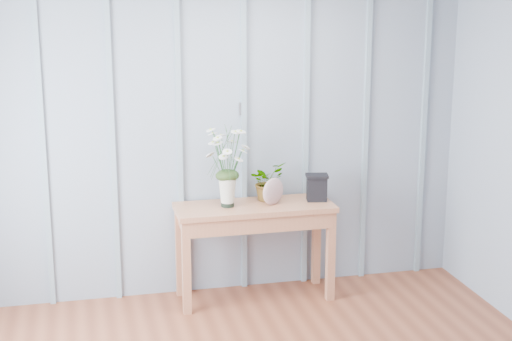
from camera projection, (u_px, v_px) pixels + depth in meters
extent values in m
cube|color=#8C99A9|center=(212.00, 136.00, 5.99)|extent=(4.00, 0.01, 2.50)
cube|color=#B2B1B6|center=(241.00, 109.00, 5.98)|extent=(0.03, 0.01, 0.10)
cube|color=#7F97A3|center=(43.00, 143.00, 5.70)|extent=(0.04, 0.03, 2.50)
cube|color=#7F97A3|center=(112.00, 140.00, 5.81)|extent=(0.04, 0.03, 2.50)
cube|color=#7F97A3|center=(179.00, 137.00, 5.92)|extent=(0.04, 0.03, 2.50)
cube|color=#7F97A3|center=(244.00, 134.00, 6.04)|extent=(0.04, 0.03, 2.50)
cube|color=#7F97A3|center=(306.00, 131.00, 6.15)|extent=(0.04, 0.03, 2.50)
cube|color=#7F97A3|center=(366.00, 129.00, 6.26)|extent=(0.04, 0.03, 2.50)
cube|color=#7F97A3|center=(424.00, 126.00, 6.37)|extent=(0.04, 0.03, 2.50)
cube|color=#AA6947|center=(254.00, 207.00, 5.94)|extent=(1.20, 0.45, 0.04)
cube|color=#AA6947|center=(254.00, 217.00, 5.96)|extent=(1.13, 0.42, 0.12)
cube|color=#AA6947|center=(186.00, 268.00, 5.73)|extent=(0.06, 0.06, 0.71)
cube|color=#AA6947|center=(331.00, 256.00, 5.98)|extent=(0.06, 0.06, 0.71)
cube|color=#AA6947|center=(180.00, 252.00, 6.07)|extent=(0.06, 0.06, 0.71)
cube|color=#AA6947|center=(316.00, 241.00, 6.32)|extent=(0.06, 0.06, 0.71)
cylinder|color=black|center=(228.00, 202.00, 5.88)|extent=(0.10, 0.10, 0.06)
cone|color=beige|center=(227.00, 190.00, 5.86)|extent=(0.14, 0.14, 0.23)
ellipsoid|color=#223916|center=(227.00, 175.00, 5.83)|extent=(0.18, 0.15, 0.09)
imported|color=#223916|center=(267.00, 181.00, 6.03)|extent=(0.35, 0.34, 0.30)
ellipsoid|color=#8C495D|center=(273.00, 191.00, 5.91)|extent=(0.21, 0.16, 0.21)
cube|color=black|center=(317.00, 189.00, 6.03)|extent=(0.17, 0.14, 0.19)
cube|color=black|center=(317.00, 176.00, 6.00)|extent=(0.19, 0.16, 0.02)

